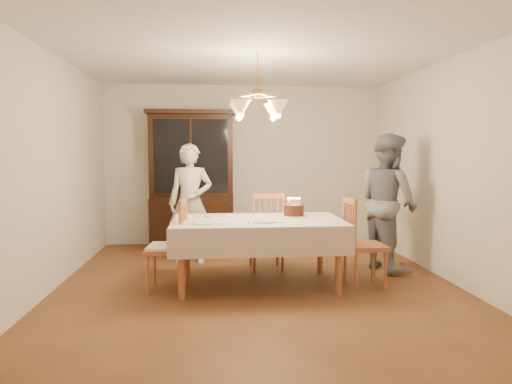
{
  "coord_description": "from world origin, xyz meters",
  "views": [
    {
      "loc": [
        -0.48,
        -5.05,
        1.51
      ],
      "look_at": [
        0.0,
        0.2,
        1.05
      ],
      "focal_mm": 32.0,
      "sensor_mm": 36.0,
      "label": 1
    }
  ],
  "objects": [
    {
      "name": "ground",
      "position": [
        0.0,
        0.0,
        0.0
      ],
      "size": [
        5.0,
        5.0,
        0.0
      ],
      "primitive_type": "plane",
      "color": "#593219",
      "rests_on": "ground"
    },
    {
      "name": "room_shell",
      "position": [
        0.0,
        0.0,
        1.58
      ],
      "size": [
        5.0,
        5.0,
        5.0
      ],
      "color": "white",
      "rests_on": "ground"
    },
    {
      "name": "dining_table",
      "position": [
        0.0,
        0.0,
        0.68
      ],
      "size": [
        1.9,
        1.1,
        0.76
      ],
      "color": "#994E2C",
      "rests_on": "ground"
    },
    {
      "name": "china_hutch",
      "position": [
        -0.84,
        2.25,
        1.04
      ],
      "size": [
        1.38,
        0.54,
        2.16
      ],
      "color": "black",
      "rests_on": "ground"
    },
    {
      "name": "chair_far_side",
      "position": [
        0.18,
        0.71,
        0.44
      ],
      "size": [
        0.46,
        0.44,
        1.0
      ],
      "color": "#994E2C",
      "rests_on": "ground"
    },
    {
      "name": "chair_left_end",
      "position": [
        -1.0,
        -0.07,
        0.45
      ],
      "size": [
        0.46,
        0.47,
        1.0
      ],
      "color": "#994E2C",
      "rests_on": "ground"
    },
    {
      "name": "chair_right_end",
      "position": [
        1.2,
        -0.1,
        0.44
      ],
      "size": [
        0.44,
        0.46,
        1.0
      ],
      "color": "#994E2C",
      "rests_on": "ground"
    },
    {
      "name": "elderly_woman",
      "position": [
        -0.81,
        1.19,
        0.82
      ],
      "size": [
        0.63,
        0.45,
        1.63
      ],
      "primitive_type": "imported",
      "rotation": [
        0.0,
        0.0,
        -0.11
      ],
      "color": "beige",
      "rests_on": "ground"
    },
    {
      "name": "adult_in_grey",
      "position": [
        1.73,
        0.57,
        0.87
      ],
      "size": [
        0.86,
        0.99,
        1.75
      ],
      "primitive_type": "imported",
      "rotation": [
        0.0,
        0.0,
        1.83
      ],
      "color": "slate",
      "rests_on": "ground"
    },
    {
      "name": "birthday_cake",
      "position": [
        0.44,
        0.18,
        0.83
      ],
      "size": [
        0.3,
        0.3,
        0.22
      ],
      "color": "white",
      "rests_on": "dining_table"
    },
    {
      "name": "place_setting_near_left",
      "position": [
        -0.57,
        -0.25,
        0.77
      ],
      "size": [
        0.4,
        0.25,
        0.02
      ],
      "color": "white",
      "rests_on": "dining_table"
    },
    {
      "name": "place_setting_near_right",
      "position": [
        0.06,
        -0.22,
        0.77
      ],
      "size": [
        0.39,
        0.24,
        0.02
      ],
      "color": "white",
      "rests_on": "dining_table"
    },
    {
      "name": "place_setting_far_left",
      "position": [
        -0.46,
        0.28,
        0.77
      ],
      "size": [
        0.4,
        0.25,
        0.02
      ],
      "color": "white",
      "rests_on": "dining_table"
    },
    {
      "name": "chandelier",
      "position": [
        -0.0,
        -0.0,
        1.98
      ],
      "size": [
        0.62,
        0.62,
        0.73
      ],
      "color": "#BF8C3F",
      "rests_on": "ground"
    }
  ]
}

